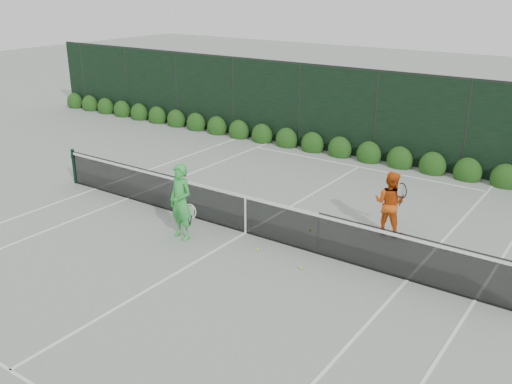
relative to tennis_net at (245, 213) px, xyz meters
The scene contains 8 objects.
ground 0.53m from the tennis_net, ahead, with size 80.00×80.00×0.00m, color gray.
tennis_net is the anchor object (origin of this frame).
player_woman 1.57m from the tennis_net, 134.58° to the right, with size 0.73×0.54×1.84m.
player_man 3.50m from the tennis_net, 34.47° to the left, with size 0.88×0.62×1.58m.
court_lines 0.53m from the tennis_net, ahead, with size 11.03×23.83×0.01m.
windscreen_fence 2.88m from the tennis_net, 89.49° to the right, with size 32.00×21.07×3.06m.
hedge_row 7.16m from the tennis_net, 89.80° to the left, with size 31.66×0.65×0.94m.
tennis_balls 0.63m from the tennis_net, ahead, with size 4.82×1.90×0.07m.
Camera 1 is at (7.49, -10.29, 5.82)m, focal length 40.00 mm.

